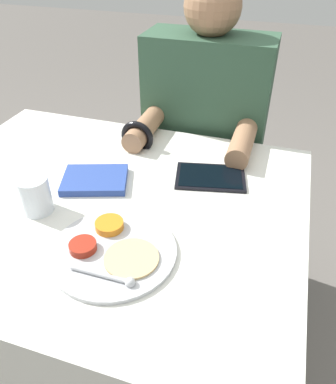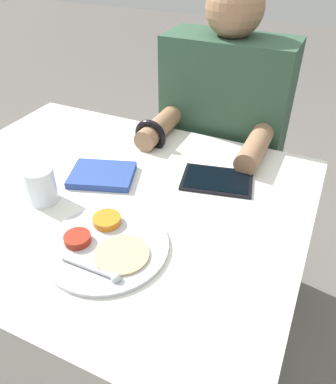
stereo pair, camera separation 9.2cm
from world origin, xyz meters
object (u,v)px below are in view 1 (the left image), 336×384
Objects in this scene: thali_tray at (113,250)px; drinking_glass at (35,195)px; red_notebook at (95,180)px; person_diner at (202,162)px; tablet_device at (210,177)px.

thali_tray is 2.93× the size of drinking_glass.
red_notebook is at bearing 62.38° from drinking_glass.
drinking_glass is at bearing -113.44° from person_diner.
person_diner reaches higher than drinking_glass.
thali_tray reaches higher than tablet_device.
thali_tray is 1.28× the size of tablet_device.
thali_tray is 0.76m from person_diner.
drinking_glass is at bearing -117.62° from red_notebook.
red_notebook is 0.17× the size of person_diner.
person_diner is at bearing 86.92° from thali_tray.
drinking_glass reaches higher than thali_tray.
person_diner is 0.75m from drinking_glass.
drinking_glass is (-0.39, -0.28, 0.04)m from tablet_device.
thali_tray reaches higher than red_notebook.
thali_tray is at bearing -93.08° from person_diner.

